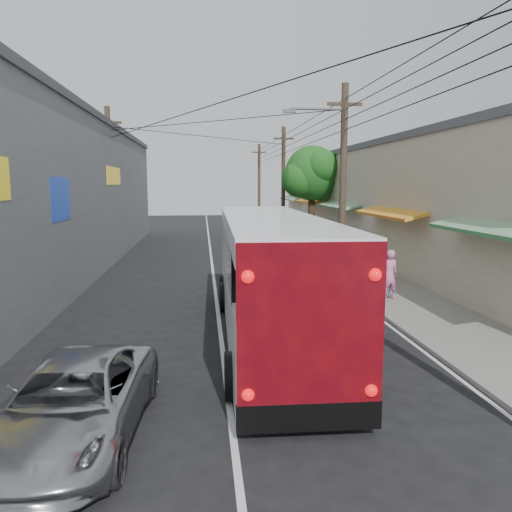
{
  "coord_description": "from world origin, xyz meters",
  "views": [
    {
      "loc": [
        -0.44,
        -6.79,
        4.07
      ],
      "look_at": [
        1.3,
        9.46,
        1.71
      ],
      "focal_mm": 35.0,
      "sensor_mm": 36.0,
      "label": 1
    }
  ],
  "objects_px": {
    "parked_suv": "(299,248)",
    "parked_car_mid": "(271,238)",
    "jeepney": "(74,402)",
    "pedestrian_near": "(389,274)",
    "pedestrian_far": "(383,275)",
    "parked_car_far": "(266,227)",
    "coach_bus": "(270,274)"
  },
  "relations": [
    {
      "from": "coach_bus",
      "to": "parked_car_far",
      "type": "distance_m",
      "value": 27.08
    },
    {
      "from": "jeepney",
      "to": "parked_car_far",
      "type": "relative_size",
      "value": 1.15
    },
    {
      "from": "coach_bus",
      "to": "parked_suv",
      "type": "height_order",
      "value": "coach_bus"
    },
    {
      "from": "parked_car_far",
      "to": "jeepney",
      "type": "bearing_deg",
      "value": -108.87
    },
    {
      "from": "parked_suv",
      "to": "pedestrian_far",
      "type": "relative_size",
      "value": 3.65
    },
    {
      "from": "jeepney",
      "to": "pedestrian_far",
      "type": "bearing_deg",
      "value": 50.73
    },
    {
      "from": "jeepney",
      "to": "pedestrian_far",
      "type": "distance_m",
      "value": 12.22
    },
    {
      "from": "parked_car_far",
      "to": "pedestrian_far",
      "type": "bearing_deg",
      "value": -93.3
    },
    {
      "from": "parked_car_mid",
      "to": "pedestrian_near",
      "type": "bearing_deg",
      "value": -78.02
    },
    {
      "from": "coach_bus",
      "to": "parked_car_mid",
      "type": "xyz_separation_m",
      "value": [
        2.48,
        17.6,
        -0.94
      ]
    },
    {
      "from": "parked_car_far",
      "to": "coach_bus",
      "type": "bearing_deg",
      "value": -103.31
    },
    {
      "from": "pedestrian_near",
      "to": "coach_bus",
      "type": "bearing_deg",
      "value": 30.66
    },
    {
      "from": "pedestrian_near",
      "to": "parked_car_mid",
      "type": "bearing_deg",
      "value": -86.92
    },
    {
      "from": "pedestrian_far",
      "to": "pedestrian_near",
      "type": "bearing_deg",
      "value": 128.84
    },
    {
      "from": "parked_suv",
      "to": "parked_car_mid",
      "type": "relative_size",
      "value": 1.32
    },
    {
      "from": "parked_car_mid",
      "to": "pedestrian_far",
      "type": "xyz_separation_m",
      "value": [
        2.03,
        -13.91,
        0.17
      ]
    },
    {
      "from": "jeepney",
      "to": "parked_suv",
      "type": "distance_m",
      "value": 18.36
    },
    {
      "from": "parked_car_far",
      "to": "pedestrian_far",
      "type": "xyz_separation_m",
      "value": [
        1.23,
        -23.17,
        0.26
      ]
    },
    {
      "from": "parked_car_mid",
      "to": "jeepney",
      "type": "bearing_deg",
      "value": -102.2
    },
    {
      "from": "jeepney",
      "to": "parked_car_mid",
      "type": "height_order",
      "value": "parked_car_mid"
    },
    {
      "from": "parked_car_far",
      "to": "pedestrian_far",
      "type": "height_order",
      "value": "pedestrian_far"
    },
    {
      "from": "jeepney",
      "to": "pedestrian_near",
      "type": "relative_size",
      "value": 2.65
    },
    {
      "from": "parked_suv",
      "to": "parked_car_mid",
      "type": "distance_m",
      "value": 5.85
    },
    {
      "from": "pedestrian_far",
      "to": "jeepney",
      "type": "bearing_deg",
      "value": 60.89
    },
    {
      "from": "jeepney",
      "to": "parked_car_far",
      "type": "height_order",
      "value": "parked_car_far"
    },
    {
      "from": "coach_bus",
      "to": "parked_car_mid",
      "type": "distance_m",
      "value": 17.8
    },
    {
      "from": "jeepney",
      "to": "parked_suv",
      "type": "xyz_separation_m",
      "value": [
        6.93,
        17.0,
        0.2
      ]
    },
    {
      "from": "jeepney",
      "to": "pedestrian_far",
      "type": "xyz_separation_m",
      "value": [
        8.36,
        8.91,
        0.28
      ]
    },
    {
      "from": "coach_bus",
      "to": "pedestrian_far",
      "type": "height_order",
      "value": "coach_bus"
    },
    {
      "from": "parked_suv",
      "to": "parked_car_far",
      "type": "bearing_deg",
      "value": 95.52
    },
    {
      "from": "parked_car_far",
      "to": "pedestrian_far",
      "type": "relative_size",
      "value": 2.51
    },
    {
      "from": "parked_car_far",
      "to": "pedestrian_near",
      "type": "height_order",
      "value": "pedestrian_near"
    }
  ]
}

